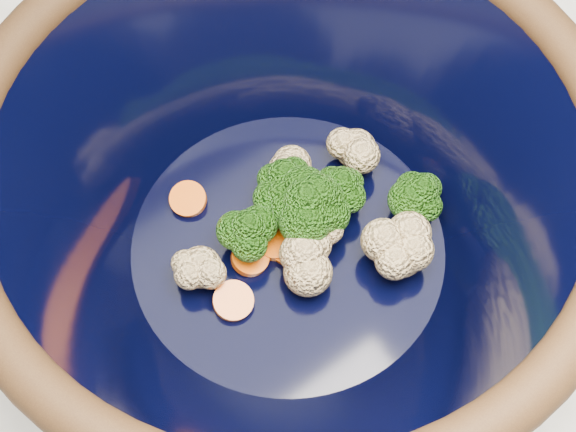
% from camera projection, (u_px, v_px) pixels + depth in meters
% --- Properties ---
extents(mixing_bowl, '(0.38, 0.38, 0.17)m').
position_uv_depth(mixing_bowl, '(288.00, 203.00, 0.49)').
color(mixing_bowl, black).
rests_on(mixing_bowl, counter).
extents(vegetable_pile, '(0.17, 0.15, 0.06)m').
position_uv_depth(vegetable_pile, '(317.00, 211.00, 0.52)').
color(vegetable_pile, '#608442').
rests_on(vegetable_pile, mixing_bowl).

